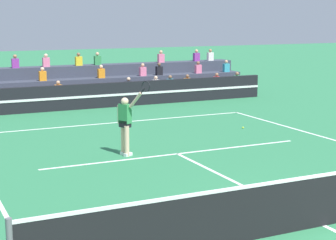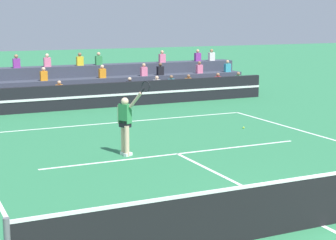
{
  "view_description": "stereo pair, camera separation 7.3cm",
  "coord_description": "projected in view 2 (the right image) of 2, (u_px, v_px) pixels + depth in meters",
  "views": [
    {
      "loc": [
        -7.18,
        -8.05,
        4.01
      ],
      "look_at": [
        -0.43,
        6.16,
        1.1
      ],
      "focal_mm": 60.0,
      "sensor_mm": 36.0,
      "label": 1
    },
    {
      "loc": [
        -7.12,
        -8.09,
        4.01
      ],
      "look_at": [
        -0.43,
        6.16,
        1.1
      ],
      "focal_mm": 60.0,
      "sensor_mm": 36.0,
      "label": 2
    }
  ],
  "objects": [
    {
      "name": "court_lines",
      "position": [
        323.0,
        226.0,
        10.9
      ],
      "size": [
        11.1,
        23.9,
        0.01
      ],
      "color": "white",
      "rests_on": "ground"
    },
    {
      "name": "tennis_player",
      "position": [
        126.0,
        122.0,
        16.27
      ],
      "size": [
        0.62,
        1.21,
        2.32
      ],
      "color": "beige",
      "rests_on": "ground"
    },
    {
      "name": "sponsor_banner_wall",
      "position": [
        86.0,
        96.0,
        24.67
      ],
      "size": [
        18.0,
        0.26,
        1.1
      ],
      "color": "black",
      "rests_on": "ground"
    },
    {
      "name": "bleacher_stand",
      "position": [
        71.0,
        88.0,
        26.91
      ],
      "size": [
        18.29,
        2.85,
        2.28
      ],
      "color": "#383D4C",
      "rests_on": "ground"
    },
    {
      "name": "tennis_net",
      "position": [
        324.0,
        199.0,
        10.8
      ],
      "size": [
        12.0,
        0.1,
        1.1
      ],
      "color": "slate",
      "rests_on": "ground"
    },
    {
      "name": "ground_plane",
      "position": [
        323.0,
        226.0,
        10.9
      ],
      "size": [
        120.0,
        120.0,
        0.0
      ],
      "primitive_type": "plane",
      "color": "#2D7A4C"
    },
    {
      "name": "tennis_ball",
      "position": [
        244.0,
        128.0,
        20.37
      ],
      "size": [
        0.07,
        0.07,
        0.07
      ],
      "primitive_type": "sphere",
      "color": "#C6DB33",
      "rests_on": "ground"
    }
  ]
}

